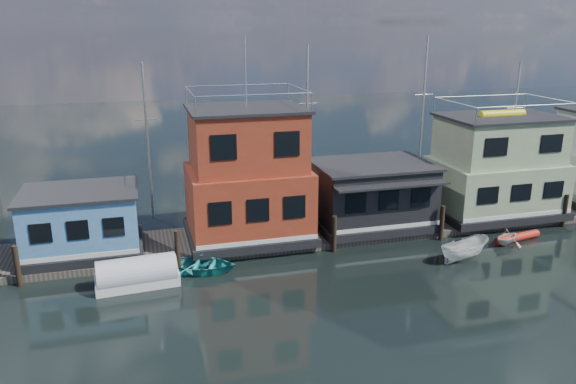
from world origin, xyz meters
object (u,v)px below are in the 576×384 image
object	(u,v)px
houseboat_blue	(82,222)
houseboat_red	(248,177)
houseboat_green	(496,168)
red_kayak	(517,237)
dinghy_white	(507,237)
houseboat_dark	(372,194)
tarp_runabout	(137,275)
dinghy_teal	(200,265)
motorboat	(464,250)

from	to	relation	value
houseboat_blue	houseboat_red	distance (m)	9.69
houseboat_blue	houseboat_green	distance (m)	26.53
houseboat_green	red_kayak	distance (m)	5.47
houseboat_blue	dinghy_white	distance (m)	24.92
houseboat_blue	houseboat_dark	size ratio (longest dim) A/B	0.86
houseboat_dark	tarp_runabout	distance (m)	15.43
dinghy_teal	tarp_runabout	bearing A→B (deg)	124.45
houseboat_green	houseboat_red	bearing A→B (deg)	-180.00
houseboat_dark	tarp_runabout	world-z (taller)	houseboat_dark
red_kayak	motorboat	bearing A→B (deg)	-171.07
houseboat_dark	motorboat	size ratio (longest dim) A/B	2.26
houseboat_blue	houseboat_dark	distance (m)	17.50
motorboat	dinghy_teal	bearing A→B (deg)	69.29
houseboat_red	dinghy_teal	size ratio (longest dim) A/B	3.02
tarp_runabout	houseboat_blue	bearing A→B (deg)	118.22
tarp_runabout	dinghy_white	bearing A→B (deg)	-4.91
houseboat_dark	houseboat_green	size ratio (longest dim) A/B	0.88
houseboat_red	dinghy_teal	bearing A→B (deg)	-133.80
tarp_runabout	houseboat_green	bearing A→B (deg)	6.06
houseboat_blue	dinghy_white	size ratio (longest dim) A/B	3.19
houseboat_red	motorboat	distance (m)	13.11
dinghy_teal	red_kayak	xyz separation A→B (m)	(19.34, -0.69, -0.16)
houseboat_dark	dinghy_teal	distance (m)	12.09
red_kayak	houseboat_blue	bearing A→B (deg)	159.97
houseboat_blue	houseboat_green	bearing A→B (deg)	0.00
houseboat_blue	houseboat_red	bearing A→B (deg)	0.00
red_kayak	motorboat	distance (m)	5.08
houseboat_blue	motorboat	xyz separation A→B (m)	(20.67, -5.92, -1.57)
tarp_runabout	dinghy_teal	size ratio (longest dim) A/B	1.08
houseboat_red	motorboat	world-z (taller)	houseboat_red
houseboat_green	motorboat	xyz separation A→B (m)	(-5.83, -5.92, -2.92)
dinghy_teal	motorboat	size ratio (longest dim) A/B	1.20
houseboat_dark	dinghy_white	bearing A→B (deg)	-33.25
houseboat_green	tarp_runabout	distance (m)	24.26
houseboat_red	houseboat_dark	xyz separation A→B (m)	(8.00, -0.02, -1.69)
houseboat_dark	dinghy_white	size ratio (longest dim) A/B	3.69
red_kayak	motorboat	xyz separation A→B (m)	(-4.78, -1.69, 0.39)
houseboat_red	motorboat	size ratio (longest dim) A/B	3.63
tarp_runabout	dinghy_teal	world-z (taller)	tarp_runabout
houseboat_blue	tarp_runabout	size ratio (longest dim) A/B	1.51
houseboat_green	dinghy_teal	world-z (taller)	houseboat_green
red_kayak	houseboat_red	bearing A→B (deg)	154.55
houseboat_red	houseboat_dark	world-z (taller)	houseboat_red
houseboat_dark	tarp_runabout	bearing A→B (deg)	-163.41
tarp_runabout	dinghy_teal	xyz separation A→B (m)	(3.29, 0.85, -0.22)
houseboat_red	dinghy_white	bearing A→B (deg)	-17.01
red_kayak	motorboat	size ratio (longest dim) A/B	1.02
houseboat_green	red_kayak	size ratio (longest dim) A/B	2.51
houseboat_green	dinghy_white	xyz separation A→B (m)	(-2.06, -4.57, -3.02)
tarp_runabout	red_kayak	size ratio (longest dim) A/B	1.26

